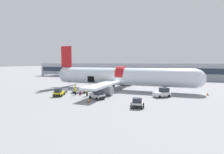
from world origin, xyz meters
TOP-DOWN VIEW (x-y plane):
  - ground_plane at (0.00, 0.00)m, footprint 500.00×500.00m
  - terminal_strip at (0.00, 36.81)m, footprint 101.56×8.70m
  - airplane at (-0.68, 3.05)m, footprint 36.11×29.07m
  - baggage_tug_lead at (-1.06, -8.45)m, footprint 3.26×2.72m
  - baggage_tug_mid at (6.76, -11.76)m, footprint 2.28×2.61m
  - baggage_tug_rear at (-9.19, -8.59)m, footprint 2.50×3.22m
  - baggage_tug_spare at (9.55, -2.61)m, footprint 3.38×3.29m
  - baggage_cart_loading at (-7.29, -3.95)m, footprint 4.08×2.77m
  - baggage_cart_queued at (-11.38, -4.91)m, footprint 3.61×2.37m
  - ground_crew_loader_a at (-3.35, -1.89)m, footprint 0.51×0.55m
  - ground_crew_loader_b at (-4.07, -6.74)m, footprint 0.61×0.42m
  - ground_crew_driver at (-6.72, -6.60)m, footprint 0.50×0.50m
  - ground_crew_supervisor at (-9.47, -2.35)m, footprint 0.50×0.50m
  - ground_crew_helper at (-4.65, -3.02)m, footprint 0.59×0.44m
  - ground_crew_marshal at (-6.28, -1.22)m, footprint 0.54×0.54m
  - suitcase_on_tarmac_upright at (-5.86, -6.23)m, footprint 0.47×0.40m
  - safety_cone_nose at (17.79, 2.25)m, footprint 0.47×0.47m
  - safety_cone_engine_left at (-1.31, -11.32)m, footprint 0.51×0.51m

SIDE VIEW (x-z plane):
  - ground_plane at x=0.00m, z-range 0.00..0.00m
  - suitcase_on_tarmac_upright at x=-5.86m, z-range -0.05..0.65m
  - safety_cone_nose at x=17.79m, z-range -0.02..0.64m
  - safety_cone_engine_left at x=-1.31m, z-range -0.02..0.70m
  - baggage_cart_queued at x=-11.38m, z-range -0.06..0.95m
  - baggage_cart_loading at x=-7.29m, z-range 0.00..0.91m
  - baggage_tug_mid at x=6.76m, z-range -0.10..1.29m
  - baggage_tug_rear at x=-9.19m, z-range -0.10..1.38m
  - baggage_tug_lead at x=-1.06m, z-range -0.10..1.40m
  - baggage_tug_spare at x=9.55m, z-range -0.12..1.60m
  - ground_crew_supervisor at x=-9.47m, z-range 0.04..1.58m
  - ground_crew_driver at x=-6.72m, z-range 0.04..1.62m
  - ground_crew_loader_a at x=-3.35m, z-range 0.04..1.69m
  - ground_crew_helper at x=-4.65m, z-range 0.04..1.74m
  - ground_crew_marshal at x=-6.28m, z-range 0.04..1.74m
  - ground_crew_loader_b at x=-4.07m, z-range 0.05..1.81m
  - terminal_strip at x=0.00m, z-range 0.00..6.17m
  - airplane at x=-0.68m, z-range -2.26..8.46m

